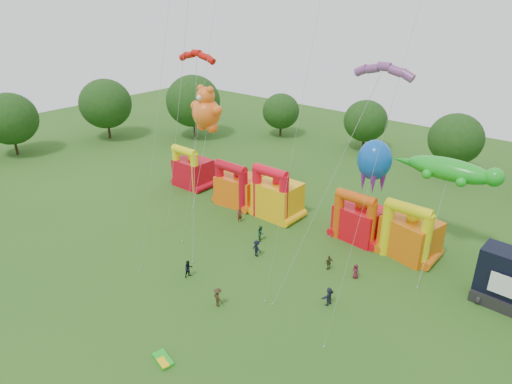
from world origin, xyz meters
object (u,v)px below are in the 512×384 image
Objects in this scene: gecko_kite at (439,209)px; spectator_4 at (329,263)px; bouncy_castle_0 at (192,171)px; bouncy_castle_2 at (276,197)px; octopus_kite at (362,187)px; spectator_0 at (234,200)px; teddy_bear_kite at (202,149)px.

gecko_kite is 7.20× the size of spectator_4.
bouncy_castle_2 is at bearing 0.32° from bouncy_castle_0.
bouncy_castle_2 is 0.60× the size of gecko_kite.
octopus_kite is 10.56m from spectator_4.
bouncy_castle_2 is 3.97× the size of spectator_0.
bouncy_castle_2 is at bearing 6.83° from teddy_bear_kite.
spectator_4 is (1.51, -9.09, -5.15)m from octopus_kite.
bouncy_castle_0 is 3.54× the size of spectator_0.
octopus_kite reaches higher than spectator_4.
gecko_kite is 25.82m from spectator_0.
octopus_kite is at bearing -179.67° from gecko_kite.
octopus_kite reaches higher than spectator_0.
teddy_bear_kite is (3.86, -1.31, 4.54)m from bouncy_castle_0.
gecko_kite is 12.68m from spectator_4.
bouncy_castle_2 reaches higher than spectator_0.
gecko_kite reaches higher than bouncy_castle_0.
gecko_kite is at bearing 0.33° from octopus_kite.
bouncy_castle_0 is 0.42× the size of teddy_bear_kite.
spectator_0 is 1.09× the size of spectator_4.
gecko_kite is 1.02× the size of octopus_kite.
octopus_kite is (10.18, 2.90, 3.29)m from bouncy_castle_2.
teddy_bear_kite is at bearing 170.74° from spectator_0.
octopus_kite is 6.43× the size of spectator_0.
spectator_0 is (9.46, -1.17, -1.51)m from bouncy_castle_0.
bouncy_castle_2 is 11.08m from octopus_kite.
octopus_kite reaches higher than gecko_kite.
spectator_4 is at bearing -27.87° from bouncy_castle_2.
spectator_0 is at bearing -165.64° from octopus_kite.
bouncy_castle_0 is at bearing -75.19° from spectator_4.
spectator_0 is at bearing -78.07° from spectator_4.
gecko_kite reaches higher than spectator_4.
gecko_kite is (18.91, 2.96, 3.15)m from bouncy_castle_2.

